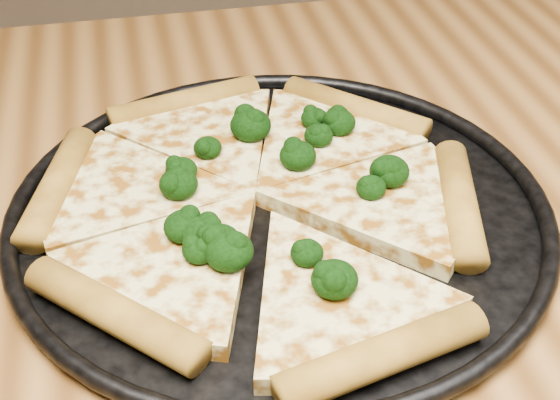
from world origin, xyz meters
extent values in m
cube|color=brown|center=(0.00, 0.00, 0.73)|extent=(1.20, 0.90, 0.04)
cylinder|color=black|center=(-0.03, 0.09, 0.75)|extent=(0.36, 0.36, 0.01)
torus|color=black|center=(-0.03, 0.09, 0.76)|extent=(0.37, 0.37, 0.01)
cylinder|color=#B2852C|center=(0.06, 0.19, 0.77)|extent=(0.10, 0.11, 0.02)
cylinder|color=#B2852C|center=(-0.07, 0.23, 0.77)|extent=(0.13, 0.05, 0.02)
cylinder|color=#B2852C|center=(-0.17, 0.14, 0.77)|extent=(0.06, 0.13, 0.02)
cylinder|color=#B2852C|center=(-0.14, 0.00, 0.77)|extent=(0.10, 0.11, 0.02)
cylinder|color=#B2852C|center=(0.00, -0.06, 0.77)|extent=(0.13, 0.05, 0.02)
cylinder|color=#B2852C|center=(0.09, 0.06, 0.77)|extent=(0.06, 0.13, 0.02)
ellipsoid|color=black|center=(-0.01, -0.01, 0.78)|extent=(0.03, 0.03, 0.02)
ellipsoid|color=black|center=(-0.09, 0.06, 0.78)|extent=(0.03, 0.03, 0.02)
ellipsoid|color=black|center=(-0.02, 0.02, 0.77)|extent=(0.02, 0.02, 0.02)
ellipsoid|color=black|center=(-0.03, 0.17, 0.78)|extent=(0.03, 0.03, 0.02)
ellipsoid|color=black|center=(0.00, 0.12, 0.78)|extent=(0.03, 0.03, 0.02)
ellipsoid|color=black|center=(0.02, 0.17, 0.77)|extent=(0.02, 0.02, 0.02)
ellipsoid|color=black|center=(-0.09, 0.12, 0.78)|extent=(0.02, 0.02, 0.02)
ellipsoid|color=black|center=(0.04, 0.17, 0.77)|extent=(0.02, 0.02, 0.02)
ellipsoid|color=black|center=(0.04, 0.08, 0.77)|extent=(0.02, 0.02, 0.02)
ellipsoid|color=black|center=(0.02, 0.15, 0.77)|extent=(0.02, 0.02, 0.02)
ellipsoid|color=black|center=(-0.09, 0.11, 0.78)|extent=(0.03, 0.03, 0.02)
ellipsoid|color=black|center=(-0.07, 0.03, 0.78)|extent=(0.03, 0.03, 0.02)
ellipsoid|color=black|center=(0.04, 0.16, 0.78)|extent=(0.03, 0.03, 0.02)
ellipsoid|color=black|center=(0.05, 0.09, 0.78)|extent=(0.03, 0.03, 0.02)
ellipsoid|color=black|center=(-0.07, 0.15, 0.77)|extent=(0.02, 0.02, 0.02)
ellipsoid|color=black|center=(-0.08, 0.05, 0.78)|extent=(0.03, 0.03, 0.02)
ellipsoid|color=black|center=(-0.07, 0.04, 0.78)|extent=(0.03, 0.03, 0.02)
ellipsoid|color=black|center=(-0.09, 0.04, 0.77)|extent=(0.02, 0.02, 0.02)
camera|label=1|loc=(-0.11, -0.33, 1.09)|focal=50.69mm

